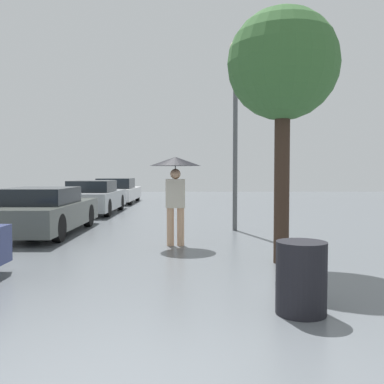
{
  "coord_description": "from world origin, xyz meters",
  "views": [
    {
      "loc": [
        0.33,
        -2.74,
        1.52
      ],
      "look_at": [
        0.34,
        6.0,
        1.11
      ],
      "focal_mm": 40.0,
      "sensor_mm": 36.0,
      "label": 1
    }
  ],
  "objects": [
    {
      "name": "pedestrian",
      "position": [
        -0.01,
        6.0,
        1.45
      ],
      "size": [
        1.04,
        1.04,
        1.83
      ],
      "color": "tan",
      "rests_on": "ground_plane"
    },
    {
      "name": "parked_car_second",
      "position": [
        -3.35,
        7.75,
        0.55
      ],
      "size": [
        1.76,
        4.32,
        1.14
      ],
      "color": "#4C514C",
      "rests_on": "ground_plane"
    },
    {
      "name": "parked_car_third",
      "position": [
        -3.29,
        12.96,
        0.57
      ],
      "size": [
        1.7,
        4.26,
        1.2
      ],
      "color": "#9EA3A8",
      "rests_on": "ground_plane"
    },
    {
      "name": "parked_car_farthest",
      "position": [
        -3.38,
        18.31,
        0.57
      ],
      "size": [
        1.86,
        4.46,
        1.21
      ],
      "color": "silver",
      "rests_on": "ground_plane"
    },
    {
      "name": "tree",
      "position": [
        1.82,
        4.33,
        3.23
      ],
      "size": [
        1.82,
        1.82,
        4.19
      ],
      "color": "#38281E",
      "rests_on": "ground_plane"
    },
    {
      "name": "street_lamp",
      "position": [
        1.45,
        8.32,
        3.06
      ],
      "size": [
        0.31,
        0.31,
        4.86
      ],
      "color": "#515456",
      "rests_on": "ground_plane"
    },
    {
      "name": "trash_bin",
      "position": [
        1.5,
        1.76,
        0.39
      ],
      "size": [
        0.54,
        0.54,
        0.78
      ],
      "color": "black",
      "rests_on": "ground_plane"
    }
  ]
}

